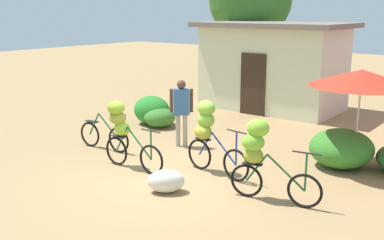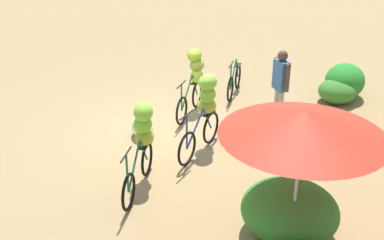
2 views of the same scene
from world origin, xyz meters
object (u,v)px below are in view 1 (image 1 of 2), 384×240
(produce_sack, at_px, (166,181))
(person_vendor, at_px, (181,106))
(bicycle_leftmost, at_px, (104,136))
(bicycle_by_shop, at_px, (260,152))
(bicycle_center_loaded, at_px, (208,130))
(building_low, at_px, (273,65))
(market_umbrella, at_px, (362,78))
(bicycle_near_pile, at_px, (123,128))

(produce_sack, height_order, person_vendor, person_vendor)
(bicycle_leftmost, bearing_deg, bicycle_by_shop, -4.02)
(bicycle_center_loaded, distance_m, produce_sack, 1.54)
(bicycle_leftmost, xyz_separation_m, produce_sack, (2.97, -1.11, -0.13))
(building_low, distance_m, person_vendor, 5.52)
(building_low, xyz_separation_m, produce_sack, (2.07, -7.99, -1.27))
(market_umbrella, xyz_separation_m, bicycle_by_shop, (-0.80, -2.73, -1.09))
(market_umbrella, distance_m, bicycle_by_shop, 3.04)
(bicycle_center_loaded, xyz_separation_m, person_vendor, (-1.64, 1.13, 0.12))
(bicycle_by_shop, distance_m, person_vendor, 3.63)
(bicycle_leftmost, bearing_deg, bicycle_near_pile, -24.49)
(bicycle_center_loaded, distance_m, person_vendor, 1.99)
(bicycle_leftmost, height_order, produce_sack, bicycle_leftmost)
(bicycle_near_pile, bearing_deg, building_low, 93.08)
(bicycle_center_loaded, height_order, bicycle_by_shop, bicycle_center_loaded)
(bicycle_by_shop, xyz_separation_m, person_vendor, (-3.19, 1.71, 0.15))
(bicycle_leftmost, height_order, person_vendor, person_vendor)
(bicycle_by_shop, bearing_deg, produce_sack, -152.69)
(bicycle_center_loaded, bearing_deg, person_vendor, 145.40)
(bicycle_center_loaded, xyz_separation_m, bicycle_by_shop, (1.56, -0.58, -0.03))
(bicycle_by_shop, bearing_deg, bicycle_leftmost, 175.98)
(bicycle_near_pile, relative_size, bicycle_by_shop, 1.00)
(market_umbrella, height_order, bicycle_by_shop, market_umbrella)
(bicycle_center_loaded, bearing_deg, bicycle_by_shop, -20.42)
(building_low, relative_size, market_umbrella, 2.29)
(market_umbrella, bearing_deg, bicycle_center_loaded, -137.69)
(bicycle_center_loaded, xyz_separation_m, produce_sack, (0.02, -1.37, -0.69))
(building_low, xyz_separation_m, bicycle_leftmost, (-0.90, -6.88, -1.14))
(building_low, bearing_deg, bicycle_near_pile, -86.92)
(bicycle_leftmost, distance_m, bicycle_near_pile, 1.52)
(market_umbrella, distance_m, bicycle_leftmost, 6.05)
(market_umbrella, bearing_deg, produce_sack, -123.57)
(bicycle_leftmost, bearing_deg, market_umbrella, 24.41)
(bicycle_leftmost, bearing_deg, building_low, 82.57)
(produce_sack, relative_size, person_vendor, 0.42)
(bicycle_by_shop, bearing_deg, bicycle_near_pile, -175.11)
(building_low, bearing_deg, person_vendor, -85.66)
(market_umbrella, height_order, bicycle_near_pile, market_umbrella)
(bicycle_center_loaded, height_order, person_vendor, person_vendor)
(market_umbrella, height_order, bicycle_center_loaded, market_umbrella)
(bicycle_by_shop, height_order, person_vendor, person_vendor)
(person_vendor, bearing_deg, bicycle_leftmost, -133.33)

